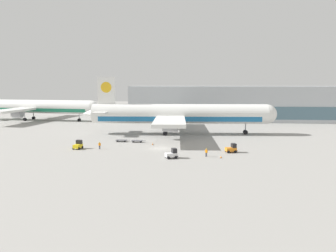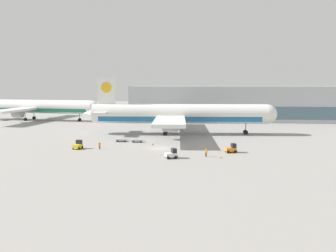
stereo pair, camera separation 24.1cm
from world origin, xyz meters
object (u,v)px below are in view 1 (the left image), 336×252
Objects in this scene: baggage_tug_mid at (78,145)px; traffic_cone_near at (153,144)px; airplane_main at (177,115)px; baggage_tug_far at (232,149)px; baggage_tug_foreground at (172,154)px; airplane_distant at (36,107)px; baggage_dolly_lead at (121,140)px; ground_crew_far at (100,145)px; baggage_dolly_second at (137,141)px; ground_crew_near at (206,152)px; traffic_cone_far at (221,157)px.

baggage_tug_mid reaches higher than traffic_cone_near.
airplane_main is at bearing -31.87° from baggage_tug_mid.
baggage_tug_mid and baggage_tug_far have the same top height.
baggage_tug_foreground is at bearing -166.82° from baggage_tug_far.
baggage_dolly_lead is (46.05, -46.89, -5.08)m from airplane_distant.
baggage_dolly_second is at bearing 59.08° from ground_crew_far.
baggage_tug_far is 29.42m from baggage_dolly_lead.
baggage_dolly_lead is 2.18× the size of ground_crew_far.
ground_crew_near is (21.38, -16.07, 0.65)m from baggage_dolly_lead.
ground_crew_near is 25.06m from ground_crew_far.
ground_crew_far is (-17.29, 8.00, 0.12)m from baggage_tug_foreground.
baggage_dolly_second is 6.44× the size of traffic_cone_far.
traffic_cone_far is (27.26, -7.09, -0.72)m from ground_crew_far.
airplane_distant is 94.45× the size of traffic_cone_far.
baggage_dolly_second is (50.28, -47.37, -5.08)m from airplane_distant.
baggage_dolly_lead is 6.44× the size of traffic_cone_far.
baggage_tug_foreground is 0.75× the size of baggage_dolly_lead.
baggage_tug_far is (35.09, -1.40, 0.00)m from baggage_tug_mid.
baggage_dolly_lead is (-27.10, 11.43, -0.49)m from baggage_tug_far.
baggage_dolly_lead is at bearing 173.30° from baggage_dolly_second.
traffic_cone_far is (32.32, -7.05, -0.60)m from baggage_tug_mid.
baggage_tug_foreground reaches higher than baggage_dolly_lead.
baggage_tug_mid is 33.08m from traffic_cone_far.
baggage_tug_far reaches higher than traffic_cone_near.
airplane_distant reaches higher than traffic_cone_near.
ground_crew_far is at bearing -152.44° from traffic_cone_near.
airplane_main is at bearing 69.22° from baggage_tug_foreground.
airplane_main is 34.14× the size of ground_crew_far.
baggage_tug_mid is at bearing 163.66° from baggage_tug_far.
airplane_distant is 92.36m from ground_crew_near.
baggage_dolly_second is at bearing 140.45° from traffic_cone_far.
baggage_dolly_second is 2.10× the size of ground_crew_near.
baggage_tug_foreground is (60.41, -64.87, -4.59)m from airplane_distant.
airplane_main reaches higher than baggage_tug_foreground.
ground_crew_far is (-7.16, -9.50, 0.61)m from baggage_dolly_second.
traffic_cone_far is at bearing -8.51° from ground_crew_far.
traffic_cone_near is 20.44m from traffic_cone_far.
baggage_tug_mid is at bearing -49.03° from airplane_distant.
baggage_tug_far is 0.73× the size of baggage_dolly_lead.
airplane_main reaches higher than baggage_dolly_second.
baggage_tug_foreground is 0.75× the size of baggage_dolly_second.
baggage_tug_foreground reaches higher than traffic_cone_near.
airplane_main is at bearing -50.28° from ground_crew_near.
airplane_main reaches higher than airplane_distant.
ground_crew_far is at bearing -106.56° from baggage_dolly_lead.
baggage_tug_foreground is 1.58× the size of ground_crew_near.
baggage_tug_mid is 0.72× the size of baggage_dolly_second.
ground_crew_near is (17.15, -15.59, 0.65)m from baggage_dolly_second.
airplane_distant reaches higher than ground_crew_far.
baggage_tug_mid is at bearing -142.21° from baggage_dolly_second.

